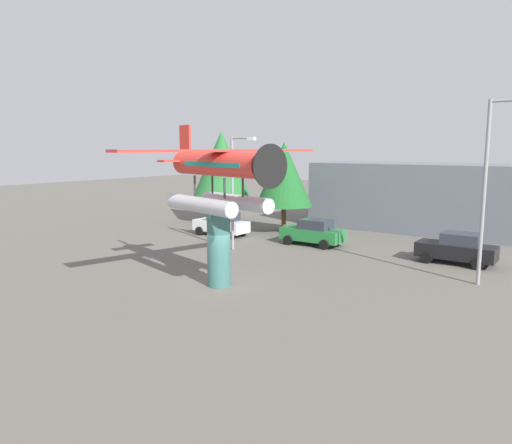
{
  "coord_description": "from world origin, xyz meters",
  "views": [
    {
      "loc": [
        14.33,
        -17.16,
        6.44
      ],
      "look_at": [
        0.0,
        3.0,
        2.67
      ],
      "focal_mm": 34.16,
      "sensor_mm": 36.0,
      "label": 1
    }
  ],
  "objects": [
    {
      "name": "streetlight_primary",
      "position": [
        -4.45,
        6.98,
        4.2
      ],
      "size": [
        1.84,
        0.28,
        7.15
      ],
      "color": "gray",
      "rests_on": "ground"
    },
    {
      "name": "car_near_white",
      "position": [
        -8.41,
        10.42,
        0.88
      ],
      "size": [
        4.2,
        2.02,
        1.76
      ],
      "rotation": [
        0.0,
        0.0,
        3.14
      ],
      "color": "white",
      "rests_on": "ground"
    },
    {
      "name": "tree_west",
      "position": [
        -12.63,
        15.61,
        5.12
      ],
      "size": [
        4.93,
        4.93,
        7.87
      ],
      "color": "brown",
      "rests_on": "ground"
    },
    {
      "name": "car_far_black",
      "position": [
        8.05,
        11.15,
        0.88
      ],
      "size": [
        4.2,
        2.02,
        1.76
      ],
      "rotation": [
        0.0,
        0.0,
        3.14
      ],
      "color": "black",
      "rests_on": "ground"
    },
    {
      "name": "streetlight_secondary",
      "position": [
        10.11,
        7.29,
        4.96
      ],
      "size": [
        1.84,
        0.28,
        8.62
      ],
      "color": "gray",
      "rests_on": "ground"
    },
    {
      "name": "car_mid_green",
      "position": [
        -1.11,
        11.16,
        0.88
      ],
      "size": [
        4.2,
        2.02,
        1.76
      ],
      "rotation": [
        0.0,
        0.0,
        3.14
      ],
      "color": "#237A38",
      "rests_on": "ground"
    },
    {
      "name": "ground_plane",
      "position": [
        0.0,
        0.0,
        0.0
      ],
      "size": [
        140.0,
        140.0,
        0.0
      ],
      "primitive_type": "plane",
      "color": "#605B54"
    },
    {
      "name": "display_pedestal",
      "position": [
        0.0,
        0.0,
        1.78
      ],
      "size": [
        1.1,
        1.1,
        3.56
      ],
      "primitive_type": "cylinder",
      "color": "#386B66",
      "rests_on": "ground"
    },
    {
      "name": "tree_east",
      "position": [
        -5.29,
        14.09,
        4.48
      ],
      "size": [
        4.34,
        4.34,
        6.9
      ],
      "color": "brown",
      "rests_on": "ground"
    },
    {
      "name": "storefront_building",
      "position": [
        2.36,
        22.0,
        2.62
      ],
      "size": [
        15.86,
        7.21,
        5.24
      ],
      "primitive_type": "cube",
      "color": "slate",
      "rests_on": "ground"
    },
    {
      "name": "floatplane_monument",
      "position": [
        0.13,
        -0.03,
        5.24
      ],
      "size": [
        7.18,
        10.32,
        4.0
      ],
      "rotation": [
        0.0,
        0.0,
        -0.27
      ],
      "color": "silver",
      "rests_on": "display_pedestal"
    }
  ]
}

